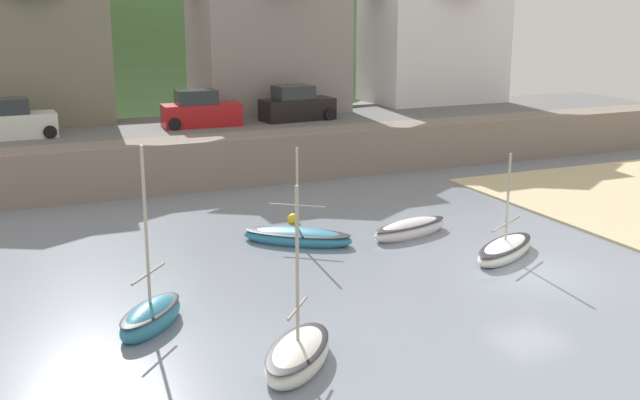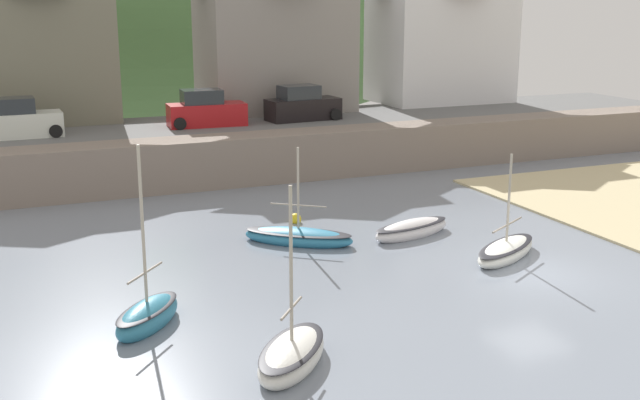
% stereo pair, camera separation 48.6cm
% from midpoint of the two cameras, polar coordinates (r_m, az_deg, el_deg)
% --- Properties ---
extents(quay_seawall, '(48.00, 9.40, 2.40)m').
position_cam_midpoint_polar(quay_seawall, '(42.19, -0.12, 3.79)').
color(quay_seawall, gray).
rests_on(quay_seawall, ground).
extents(hillside_backdrop, '(80.00, 44.00, 20.23)m').
position_cam_midpoint_polar(hillside_backdrop, '(76.60, -15.50, 12.29)').
color(hillside_backdrop, '#446939').
rests_on(hillside_backdrop, ground).
extents(waterfront_building_left, '(7.98, 4.48, 8.37)m').
position_cam_midpoint_polar(waterfront_building_left, '(45.89, -20.23, 10.45)').
color(waterfront_building_left, '#706D59').
rests_on(waterfront_building_left, ground).
extents(waterfront_building_centre, '(8.99, 5.87, 8.89)m').
position_cam_midpoint_polar(waterfront_building_centre, '(48.63, -4.05, 11.73)').
color(waterfront_building_centre, gray).
rests_on(waterfront_building_centre, ground).
extents(waterfront_building_right, '(8.80, 5.89, 9.33)m').
position_cam_midpoint_polar(waterfront_building_right, '(53.63, 7.90, 12.12)').
color(waterfront_building_right, silver).
rests_on(waterfront_building_right, ground).
extents(sailboat_white_hull, '(3.17, 3.45, 4.89)m').
position_cam_midpoint_polar(sailboat_white_hull, '(20.39, -2.29, -11.05)').
color(sailboat_white_hull, white).
rests_on(sailboat_white_hull, ground).
extents(sailboat_blue_trim, '(4.20, 3.71, 3.86)m').
position_cam_midpoint_polar(sailboat_blue_trim, '(30.15, -2.09, -2.66)').
color(sailboat_blue_trim, teal).
rests_on(sailboat_blue_trim, ground).
extents(dinghy_open_wooden, '(2.71, 2.93, 5.44)m').
position_cam_midpoint_polar(dinghy_open_wooden, '(23.11, -12.65, -8.18)').
color(dinghy_open_wooden, teal).
rests_on(dinghy_open_wooden, ground).
extents(sailboat_far_left, '(3.87, 2.11, 0.82)m').
position_cam_midpoint_polar(sailboat_far_left, '(31.29, 6.05, -2.08)').
color(sailboat_far_left, white).
rests_on(sailboat_far_left, ground).
extents(rowboat_small_beached, '(3.92, 3.03, 3.96)m').
position_cam_midpoint_polar(rowboat_small_beached, '(29.30, 12.68, -3.49)').
color(rowboat_small_beached, white).
rests_on(rowboat_small_beached, ground).
extents(parked_car_near_slipway, '(4.13, 1.82, 1.95)m').
position_cam_midpoint_polar(parked_car_near_slipway, '(41.65, -21.64, 5.23)').
color(parked_car_near_slipway, silver).
rests_on(parked_car_near_slipway, ground).
extents(parked_car_by_wall, '(4.19, 1.92, 1.95)m').
position_cam_midpoint_polar(parked_car_by_wall, '(43.03, -8.92, 6.32)').
color(parked_car_by_wall, '#B1171B').
rests_on(parked_car_by_wall, ground).
extents(parked_car_end_of_row, '(4.23, 2.05, 1.95)m').
position_cam_midpoint_polar(parked_car_end_of_row, '(44.75, -2.01, 6.78)').
color(parked_car_end_of_row, black).
rests_on(parked_car_end_of_row, ground).
extents(mooring_buoy, '(0.49, 0.49, 0.49)m').
position_cam_midpoint_polar(mooring_buoy, '(32.89, -2.36, -1.39)').
color(mooring_buoy, yellow).
rests_on(mooring_buoy, ground).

